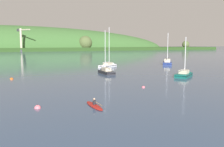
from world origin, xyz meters
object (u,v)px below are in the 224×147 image
dockside_crane (21,40)px  mooring_buoy_foreground (143,88)px  sailboat_far_left (167,63)px  sailboat_outer_reach (185,75)px  canoe_with_paddler (94,106)px  mooring_buoy_far_upstream (12,79)px  mooring_buoy_midchannel (38,108)px  sailboat_near_mooring (105,72)px  sailboat_midwater_white (109,66)px

dockside_crane → mooring_buoy_foreground: (16.70, -196.01, -10.27)m
dockside_crane → mooring_buoy_foreground: dockside_crane is taller
sailboat_far_left → sailboat_outer_reach: (-13.31, -26.39, -0.14)m
canoe_with_paddler → mooring_buoy_far_upstream: (-8.87, 24.45, -0.09)m
canoe_with_paddler → mooring_buoy_midchannel: size_ratio=5.59×
sailboat_near_mooring → sailboat_far_left: size_ratio=0.92×
mooring_buoy_foreground → sailboat_far_left: bearing=52.0°
sailboat_outer_reach → mooring_buoy_midchannel: sailboat_outer_reach is taller
dockside_crane → canoe_with_paddler: dockside_crane is taller
sailboat_outer_reach → mooring_buoy_far_upstream: 33.93m
sailboat_near_mooring → sailboat_outer_reach: sailboat_near_mooring is taller
sailboat_far_left → mooring_buoy_far_upstream: (-46.34, -18.61, -0.37)m
dockside_crane → sailboat_outer_reach: (30.75, -187.43, -10.04)m
dockside_crane → sailboat_midwater_white: size_ratio=1.65×
sailboat_outer_reach → sailboat_midwater_white: bearing=67.0°
dockside_crane → mooring_buoy_far_upstream: (-2.28, -179.65, -10.27)m
dockside_crane → mooring_buoy_midchannel: 203.02m
sailboat_outer_reach → canoe_with_paddler: (-24.16, -16.67, -0.14)m
canoe_with_paddler → sailboat_midwater_white: bearing=153.7°
sailboat_near_mooring → mooring_buoy_far_upstream: (-19.39, -2.55, -0.30)m
sailboat_near_mooring → mooring_buoy_midchannel: size_ratio=13.66×
dockside_crane → mooring_buoy_midchannel: dockside_crane is taller
sailboat_midwater_white → sailboat_outer_reach: size_ratio=1.38×
sailboat_far_left → sailboat_outer_reach: bearing=-173.3°
mooring_buoy_foreground → mooring_buoy_far_upstream: (-18.98, 16.36, -0.00)m
mooring_buoy_foreground → sailboat_midwater_white: bearing=78.7°
mooring_buoy_foreground → mooring_buoy_midchannel: mooring_buoy_midchannel is taller
canoe_with_paddler → mooring_buoy_midchannel: 5.79m
sailboat_far_left → mooring_buoy_midchannel: 59.98m
dockside_crane → canoe_with_paddler: (6.59, -204.10, -10.18)m
sailboat_outer_reach → canoe_with_paddler: bearing=175.5°
sailboat_far_left → mooring_buoy_far_upstream: 49.94m
dockside_crane → mooring_buoy_foreground: 196.98m
sailboat_outer_reach → mooring_buoy_midchannel: (-29.78, -15.33, -0.23)m
sailboat_midwater_white → mooring_buoy_midchannel: sailboat_midwater_white is taller
dockside_crane → mooring_buoy_far_upstream: size_ratio=29.56×
mooring_buoy_midchannel → canoe_with_paddler: bearing=-13.4°
sailboat_outer_reach → canoe_with_paddler: 29.35m
sailboat_midwater_white → mooring_buoy_midchannel: size_ratio=16.39×
sailboat_near_mooring → mooring_buoy_far_upstream: size_ratio=14.92×
sailboat_near_mooring → sailboat_outer_reach: (13.63, -10.33, -0.06)m
sailboat_midwater_white → canoe_with_paddler: sailboat_midwater_white is taller
sailboat_midwater_white → mooring_buoy_midchannel: (-22.51, -40.50, -0.22)m
dockside_crane → sailboat_far_left: 167.25m
sailboat_far_left → mooring_buoy_far_upstream: size_ratio=16.24×
sailboat_midwater_white → mooring_buoy_foreground: bearing=-140.1°
canoe_with_paddler → sailboat_near_mooring: bearing=154.3°
sailboat_midwater_white → sailboat_outer_reach: 26.21m
sailboat_near_mooring → sailboat_midwater_white: size_ratio=0.83×
sailboat_outer_reach → mooring_buoy_midchannel: bearing=168.1°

